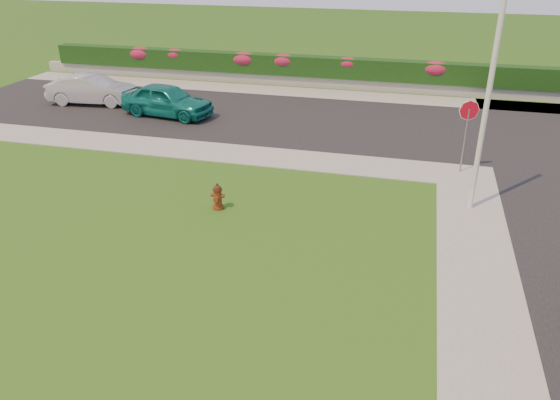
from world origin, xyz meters
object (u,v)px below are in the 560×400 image
(fire_hydrant, at_px, (218,197))
(sedan_silver, at_px, (92,90))
(utility_pole, at_px, (487,103))
(stop_sign, at_px, (468,119))
(sedan_teal, at_px, (167,100))

(fire_hydrant, xyz_separation_m, sedan_silver, (-10.35, 9.72, 0.37))
(utility_pole, distance_m, stop_sign, 3.32)
(stop_sign, bearing_deg, utility_pole, -82.04)
(sedan_teal, distance_m, sedan_silver, 4.69)
(sedan_silver, bearing_deg, fire_hydrant, -139.63)
(fire_hydrant, distance_m, sedan_teal, 10.47)
(sedan_teal, bearing_deg, sedan_silver, 86.87)
(sedan_teal, relative_size, utility_pole, 0.65)
(fire_hydrant, relative_size, sedan_teal, 0.19)
(fire_hydrant, relative_size, stop_sign, 0.32)
(sedan_teal, xyz_separation_m, sedan_silver, (-4.58, 0.99, -0.03))
(stop_sign, bearing_deg, sedan_silver, 169.59)
(sedan_silver, xyz_separation_m, utility_pole, (17.97, -7.75, 2.61))
(sedan_teal, bearing_deg, fire_hydrant, -137.58)
(sedan_silver, height_order, stop_sign, stop_sign)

